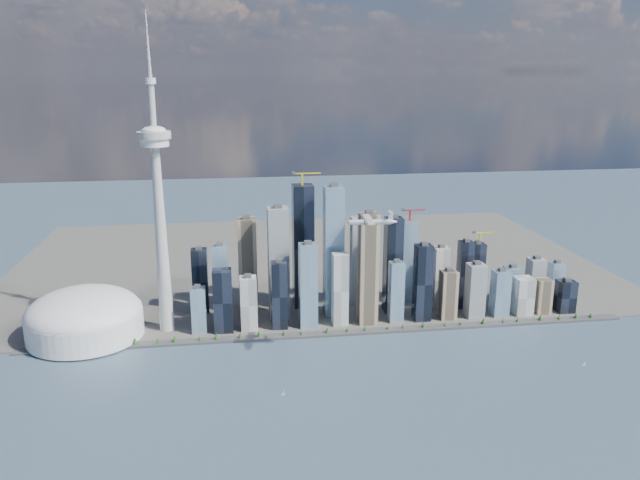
{
  "coord_description": "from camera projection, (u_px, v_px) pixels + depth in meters",
  "views": [
    {
      "loc": [
        -174.7,
        -774.97,
        458.18
      ],
      "look_at": [
        -25.29,
        260.0,
        174.72
      ],
      "focal_mm": 35.0,
      "sensor_mm": 36.0,
      "label": 1
    }
  ],
  "objects": [
    {
      "name": "airplane",
      "position": [
        371.0,
        221.0,
        937.59
      ],
      "size": [
        78.57,
        69.54,
        19.14
      ],
      "rotation": [
        0.0,
        0.0,
        -0.09
      ],
      "color": "silver",
      "rests_on": "ground"
    },
    {
      "name": "seawall",
      "position": [
        335.0,
        333.0,
        1122.56
      ],
      "size": [
        1100.0,
        22.0,
        4.0
      ],
      "primitive_type": "cube",
      "color": "#383838",
      "rests_on": "ground"
    },
    {
      "name": "sailboat_east",
      "position": [
        584.0,
        364.0,
        1003.51
      ],
      "size": [
        6.23,
        3.62,
        8.82
      ],
      "rotation": [
        0.0,
        0.0,
        -0.38
      ],
      "color": "white",
      "rests_on": "ground"
    },
    {
      "name": "skyscraper_cluster",
      "position": [
        358.0,
        273.0,
        1192.13
      ],
      "size": [
        736.0,
        142.0,
        271.38
      ],
      "color": "black",
      "rests_on": "land"
    },
    {
      "name": "sailboat_west",
      "position": [
        283.0,
        393.0,
        912.12
      ],
      "size": [
        7.37,
        4.41,
        10.49
      ],
      "rotation": [
        0.0,
        0.0,
        -0.4
      ],
      "color": "white",
      "rests_on": "ground"
    },
    {
      "name": "ground",
      "position": [
        364.0,
        405.0,
        884.26
      ],
      "size": [
        4000.0,
        4000.0,
        0.0
      ],
      "primitive_type": "plane",
      "color": "#34435B",
      "rests_on": "ground"
    },
    {
      "name": "land",
      "position": [
        305.0,
        261.0,
        1552.56
      ],
      "size": [
        1400.0,
        900.0,
        3.0
      ],
      "primitive_type": "cube",
      "color": "#4C4C47",
      "rests_on": "ground"
    },
    {
      "name": "needle_tower",
      "position": [
        159.0,
        204.0,
        1077.32
      ],
      "size": [
        56.0,
        56.0,
        550.5
      ],
      "color": "#A7A8A2",
      "rests_on": "land"
    },
    {
      "name": "shoreline_trees",
      "position": [
        335.0,
        330.0,
        1120.78
      ],
      "size": [
        960.53,
        7.2,
        8.8
      ],
      "color": "#3F2D1E",
      "rests_on": "seawall"
    },
    {
      "name": "dome_stadium",
      "position": [
        85.0,
        317.0,
        1099.85
      ],
      "size": [
        200.0,
        200.0,
        86.0
      ],
      "color": "silver",
      "rests_on": "land"
    }
  ]
}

